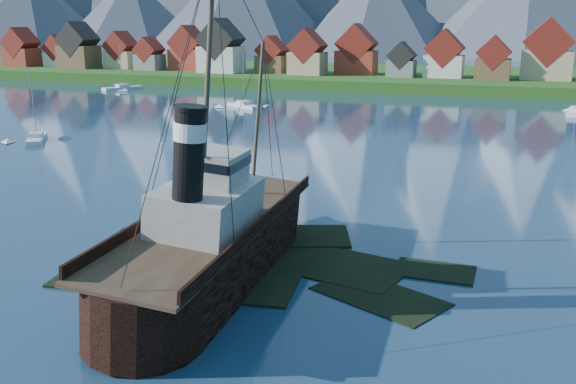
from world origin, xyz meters
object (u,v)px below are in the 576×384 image
(tugboat_wreck, at_px, (219,235))
(sailboat_e, at_px, (576,113))
(sailboat_c, at_px, (244,106))
(sailboat_a, at_px, (37,139))
(sailboat_f, at_px, (123,89))

(tugboat_wreck, bearing_deg, sailboat_e, 69.43)
(tugboat_wreck, distance_m, sailboat_c, 99.30)
(sailboat_a, relative_size, sailboat_c, 0.86)
(sailboat_e, bearing_deg, sailboat_c, -160.03)
(sailboat_e, bearing_deg, tugboat_wreck, -97.89)
(tugboat_wreck, height_order, sailboat_f, tugboat_wreck)
(sailboat_c, bearing_deg, sailboat_f, 94.21)
(tugboat_wreck, xyz_separation_m, sailboat_a, (-52.92, 41.45, -2.86))
(sailboat_a, bearing_deg, sailboat_c, 39.87)
(sailboat_c, distance_m, sailboat_f, 55.33)
(sailboat_a, xyz_separation_m, sailboat_c, (14.65, 50.14, 0.04))
(sailboat_c, distance_m, sailboat_e, 71.22)
(tugboat_wreck, xyz_separation_m, sailboat_e, (31.61, 105.38, -2.83))
(sailboat_a, distance_m, sailboat_c, 52.24)
(sailboat_c, bearing_deg, sailboat_e, -47.30)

